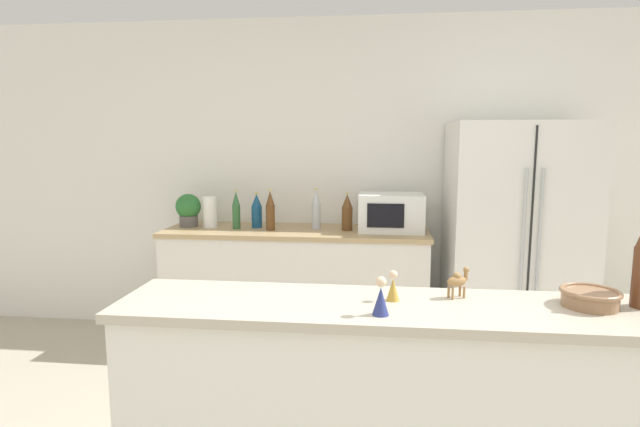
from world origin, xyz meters
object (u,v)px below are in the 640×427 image
(wise_man_figurine_blue, at_px, (381,298))
(back_bottle_3, at_px, (257,211))
(potted_plant, at_px, (188,209))
(paper_towel_roll, at_px, (210,212))
(refrigerator, at_px, (515,243))
(microwave, at_px, (391,212))
(wise_man_figurine_crimson, at_px, (393,288))
(back_bottle_1, at_px, (270,211))
(back_bottle_4, at_px, (347,212))
(camel_figurine, at_px, (458,280))
(fruit_bowl, at_px, (590,297))
(back_bottle_2, at_px, (316,210))
(back_bottle_0, at_px, (236,210))

(wise_man_figurine_blue, bearing_deg, back_bottle_3, 113.76)
(potted_plant, distance_m, paper_towel_roll, 0.18)
(refrigerator, bearing_deg, potted_plant, 177.60)
(back_bottle_3, height_order, wise_man_figurine_blue, back_bottle_3)
(microwave, relative_size, wise_man_figurine_crimson, 4.23)
(back_bottle_1, xyz_separation_m, back_bottle_3, (-0.13, 0.10, -0.02))
(potted_plant, xyz_separation_m, microwave, (1.59, -0.01, 0.00))
(paper_towel_roll, relative_size, back_bottle_4, 0.85)
(back_bottle_3, relative_size, back_bottle_4, 0.95)
(potted_plant, bearing_deg, microwave, -0.42)
(back_bottle_1, bearing_deg, wise_man_figurine_blue, -68.28)
(back_bottle_1, relative_size, camel_figurine, 2.67)
(refrigerator, bearing_deg, camel_figurine, -110.91)
(potted_plant, height_order, fruit_bowl, potted_plant)
(back_bottle_4, distance_m, wise_man_figurine_crimson, 1.96)
(microwave, relative_size, camel_figurine, 4.14)
(wise_man_figurine_crimson, bearing_deg, back_bottle_2, 104.79)
(paper_towel_roll, bearing_deg, refrigerator, -2.10)
(refrigerator, xyz_separation_m, back_bottle_4, (-1.21, 0.07, 0.19))
(back_bottle_1, distance_m, camel_figurine, 2.13)
(back_bottle_0, bearing_deg, paper_towel_roll, 170.58)
(paper_towel_roll, xyz_separation_m, camel_figurine, (1.60, -1.89, 0.03))
(back_bottle_3, height_order, fruit_bowl, back_bottle_3)
(back_bottle_0, xyz_separation_m, wise_man_figurine_crimson, (1.13, -1.91, -0.01))
(paper_towel_roll, distance_m, fruit_bowl, 2.82)
(back_bottle_0, xyz_separation_m, back_bottle_1, (0.27, -0.03, 0.01))
(potted_plant, height_order, back_bottle_2, back_bottle_2)
(fruit_bowl, bearing_deg, back_bottle_0, 133.75)
(microwave, distance_m, back_bottle_4, 0.33)
(refrigerator, relative_size, potted_plant, 6.63)
(back_bottle_3, relative_size, fruit_bowl, 1.34)
(paper_towel_roll, relative_size, wise_man_figurine_blue, 1.82)
(refrigerator, bearing_deg, back_bottle_1, 179.49)
(camel_figurine, bearing_deg, fruit_bowl, -6.45)
(back_bottle_4, height_order, wise_man_figurine_blue, back_bottle_4)
(refrigerator, relative_size, back_bottle_0, 5.77)
(back_bottle_4, distance_m, wise_man_figurine_blue, 2.11)
(back_bottle_1, height_order, camel_figurine, back_bottle_1)
(back_bottle_0, distance_m, back_bottle_2, 0.62)
(paper_towel_roll, xyz_separation_m, back_bottle_0, (0.22, -0.04, 0.02))
(refrigerator, relative_size, wise_man_figurine_blue, 12.88)
(wise_man_figurine_crimson, bearing_deg, camel_figurine, 13.77)
(fruit_bowl, bearing_deg, back_bottle_2, 121.64)
(paper_towel_roll, bearing_deg, back_bottle_3, 4.85)
(back_bottle_3, xyz_separation_m, wise_man_figurine_crimson, (0.99, -1.98, 0.00))
(back_bottle_1, bearing_deg, back_bottle_3, 142.53)
(back_bottle_3, height_order, wise_man_figurine_crimson, back_bottle_3)
(microwave, bearing_deg, back_bottle_3, 178.71)
(back_bottle_2, relative_size, back_bottle_3, 1.15)
(potted_plant, relative_size, wise_man_figurine_crimson, 2.28)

